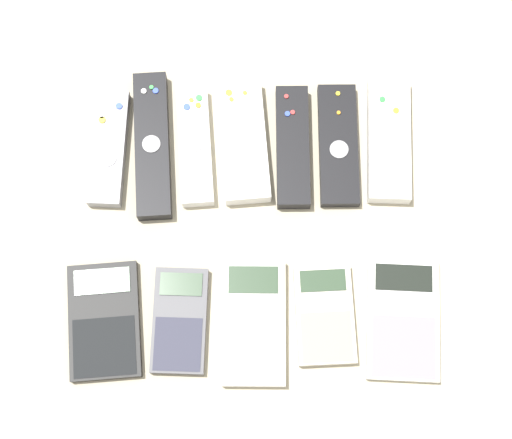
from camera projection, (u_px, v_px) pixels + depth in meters
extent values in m
plane|color=#B2A88E|center=(256.00, 238.00, 1.11)|extent=(3.00, 3.00, 0.00)
cube|color=gray|center=(113.00, 148.00, 1.13)|extent=(0.05, 0.16, 0.02)
cylinder|color=silver|center=(110.00, 157.00, 1.12)|extent=(0.03, 0.03, 0.00)
cylinder|color=blue|center=(123.00, 106.00, 1.13)|extent=(0.01, 0.01, 0.00)
cylinder|color=yellow|center=(106.00, 120.00, 1.13)|extent=(0.01, 0.01, 0.00)
cylinder|color=silver|center=(105.00, 116.00, 1.13)|extent=(0.01, 0.01, 0.00)
cube|color=black|center=(156.00, 145.00, 1.13)|extent=(0.05, 0.20, 0.02)
cylinder|color=#99999E|center=(155.00, 144.00, 1.12)|extent=(0.02, 0.02, 0.00)
cylinder|color=blue|center=(159.00, 91.00, 1.14)|extent=(0.01, 0.01, 0.00)
cylinder|color=silver|center=(147.00, 91.00, 1.14)|extent=(0.01, 0.01, 0.00)
cylinder|color=green|center=(155.00, 87.00, 1.14)|extent=(0.01, 0.01, 0.00)
cube|color=white|center=(199.00, 147.00, 1.13)|extent=(0.05, 0.16, 0.02)
cylinder|color=#99999E|center=(198.00, 143.00, 1.12)|extent=(0.02, 0.02, 0.00)
cylinder|color=blue|center=(190.00, 107.00, 1.13)|extent=(0.01, 0.01, 0.00)
cylinder|color=yellow|center=(195.00, 100.00, 1.14)|extent=(0.01, 0.01, 0.00)
cylinder|color=green|center=(202.00, 98.00, 1.14)|extent=(0.01, 0.01, 0.00)
cylinder|color=orange|center=(202.00, 105.00, 1.13)|extent=(0.01, 0.01, 0.00)
cube|color=white|center=(247.00, 142.00, 1.13)|extent=(0.07, 0.17, 0.02)
cylinder|color=silver|center=(247.00, 143.00, 1.12)|extent=(0.02, 0.02, 0.00)
cylinder|color=yellow|center=(248.00, 93.00, 1.13)|extent=(0.01, 0.01, 0.00)
cylinder|color=yellow|center=(235.00, 99.00, 1.13)|extent=(0.01, 0.01, 0.00)
cylinder|color=yellow|center=(232.00, 92.00, 1.13)|extent=(0.01, 0.01, 0.00)
cube|color=black|center=(296.00, 147.00, 1.13)|extent=(0.04, 0.17, 0.02)
cylinder|color=red|center=(290.00, 96.00, 1.13)|extent=(0.01, 0.01, 0.00)
cylinder|color=blue|center=(291.00, 114.00, 1.13)|extent=(0.01, 0.01, 0.00)
cylinder|color=red|center=(296.00, 112.00, 1.13)|extent=(0.01, 0.01, 0.00)
cube|color=black|center=(342.00, 145.00, 1.13)|extent=(0.05, 0.17, 0.02)
cylinder|color=#99999E|center=(343.00, 149.00, 1.12)|extent=(0.02, 0.02, 0.00)
cylinder|color=yellow|center=(341.00, 93.00, 1.14)|extent=(0.01, 0.01, 0.00)
cylinder|color=orange|center=(342.00, 113.00, 1.13)|extent=(0.01, 0.01, 0.00)
cube|color=white|center=(392.00, 140.00, 1.13)|extent=(0.06, 0.17, 0.02)
cylinder|color=silver|center=(390.00, 93.00, 1.13)|extent=(0.01, 0.01, 0.00)
cylinder|color=green|center=(386.00, 99.00, 1.13)|extent=(0.01, 0.01, 0.00)
cylinder|color=yellow|center=(399.00, 110.00, 1.13)|extent=(0.01, 0.01, 0.00)
cube|color=black|center=(108.00, 321.00, 1.07)|extent=(0.10, 0.15, 0.01)
cube|color=#2D422D|center=(106.00, 281.00, 1.08)|extent=(0.07, 0.04, 0.00)
cube|color=black|center=(108.00, 347.00, 1.06)|extent=(0.08, 0.08, 0.00)
cube|color=#4C4C51|center=(183.00, 321.00, 1.07)|extent=(0.07, 0.14, 0.02)
cube|color=#2D422D|center=(185.00, 284.00, 1.07)|extent=(0.05, 0.03, 0.00)
cube|color=#2E2F40|center=(181.00, 344.00, 1.06)|extent=(0.06, 0.07, 0.00)
cube|color=silver|center=(255.00, 323.00, 1.07)|extent=(0.08, 0.16, 0.02)
cube|color=#2D422D|center=(255.00, 280.00, 1.07)|extent=(0.06, 0.04, 0.00)
cube|color=gray|center=(255.00, 351.00, 1.05)|extent=(0.07, 0.08, 0.00)
cube|color=beige|center=(328.00, 315.00, 1.07)|extent=(0.08, 0.13, 0.02)
cube|color=#2D422D|center=(326.00, 280.00, 1.08)|extent=(0.06, 0.03, 0.00)
cube|color=gray|center=(330.00, 337.00, 1.06)|extent=(0.07, 0.06, 0.00)
cube|color=silver|center=(406.00, 319.00, 1.07)|extent=(0.10, 0.16, 0.01)
cube|color=black|center=(407.00, 278.00, 1.08)|extent=(0.07, 0.04, 0.00)
cube|color=gray|center=(407.00, 347.00, 1.06)|extent=(0.08, 0.08, 0.00)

